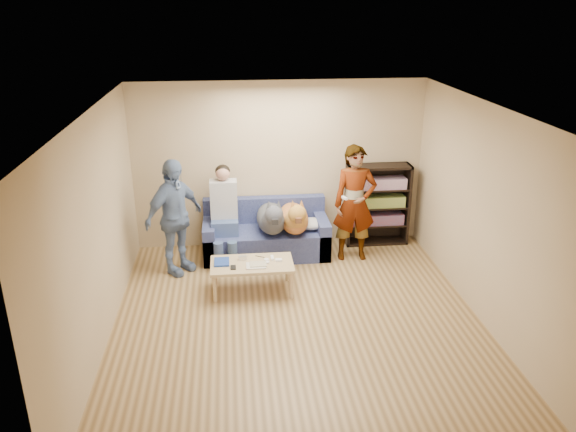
{
  "coord_description": "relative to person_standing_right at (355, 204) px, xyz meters",
  "views": [
    {
      "loc": [
        -0.76,
        -5.88,
        3.7
      ],
      "look_at": [
        0.0,
        1.2,
        0.95
      ],
      "focal_mm": 35.0,
      "sensor_mm": 36.0,
      "label": 1
    }
  ],
  "objects": [
    {
      "name": "headphone_cup_a",
      "position": [
        -1.38,
        -0.93,
        -0.45
      ],
      "size": [
        0.07,
        0.07,
        0.02
      ],
      "primitive_type": "cylinder",
      "color": "silver",
      "rests_on": "coffee_table"
    },
    {
      "name": "notebook_blue",
      "position": [
        -1.98,
        -0.86,
        -0.45
      ],
      "size": [
        0.2,
        0.26,
        0.03
      ],
      "primitive_type": "cube",
      "color": "navy",
      "rests_on": "coffee_table"
    },
    {
      "name": "dog_tan",
      "position": [
        -0.89,
        0.09,
        -0.23
      ],
      "size": [
        0.44,
        1.18,
        0.64
      ],
      "color": "#BE643A",
      "rests_on": "sofa"
    },
    {
      "name": "ground",
      "position": [
        -1.06,
        -1.79,
        -0.88
      ],
      "size": [
        5.0,
        5.0,
        0.0
      ],
      "primitive_type": "plane",
      "color": "brown",
      "rests_on": "ground"
    },
    {
      "name": "person_seated",
      "position": [
        -1.93,
        0.18,
        -0.11
      ],
      "size": [
        0.4,
        0.73,
        1.47
      ],
      "color": "#435595",
      "rests_on": "sofa"
    },
    {
      "name": "dog_gray",
      "position": [
        -1.23,
        0.1,
        -0.22
      ],
      "size": [
        0.45,
        1.27,
        0.64
      ],
      "color": "#494C53",
      "rests_on": "sofa"
    },
    {
      "name": "person_standing_left",
      "position": [
        -2.63,
        -0.19,
        -0.04
      ],
      "size": [
        0.98,
        0.99,
        1.68
      ],
      "primitive_type": "imported",
      "rotation": [
        0.0,
        0.0,
        0.8
      ],
      "color": "#6E8DB0",
      "rests_on": "ground"
    },
    {
      "name": "magazine",
      "position": [
        -1.5,
        -0.99,
        -0.44
      ],
      "size": [
        0.22,
        0.17,
        0.01
      ],
      "primitive_type": "cube",
      "color": "#B1AB8E",
      "rests_on": "coffee_table"
    },
    {
      "name": "coffee_table",
      "position": [
        -1.58,
        -0.91,
        -0.5
      ],
      "size": [
        1.1,
        0.6,
        0.42
      ],
      "color": "tan",
      "rests_on": "ground"
    },
    {
      "name": "pen_orange",
      "position": [
        -1.6,
        -1.07,
        -0.45
      ],
      "size": [
        0.13,
        0.06,
        0.01
      ],
      "primitive_type": "cylinder",
      "rotation": [
        0.0,
        1.57,
        0.35
      ],
      "color": "#CC501C",
      "rests_on": "coffee_table"
    },
    {
      "name": "bookshelf",
      "position": [
        0.49,
        0.54,
        -0.2
      ],
      "size": [
        1.0,
        0.34,
        1.3
      ],
      "color": "black",
      "rests_on": "ground"
    },
    {
      "name": "blanket",
      "position": [
        -0.62,
        0.19,
        -0.37
      ],
      "size": [
        0.44,
        0.37,
        0.15
      ],
      "primitive_type": "ellipsoid",
      "color": "#B5B5BA",
      "rests_on": "sofa"
    },
    {
      "name": "wall_left",
      "position": [
        -3.31,
        -1.79,
        0.42
      ],
      "size": [
        0.0,
        5.0,
        5.0
      ],
      "primitive_type": "plane",
      "rotation": [
        1.57,
        0.0,
        1.57
      ],
      "color": "tan",
      "rests_on": "ground"
    },
    {
      "name": "camera_silver",
      "position": [
        -1.7,
        -0.79,
        -0.43
      ],
      "size": [
        0.11,
        0.06,
        0.05
      ],
      "primitive_type": "cube",
      "color": "silver",
      "rests_on": "coffee_table"
    },
    {
      "name": "controller_b",
      "position": [
        -1.22,
        -0.89,
        -0.44
      ],
      "size": [
        0.09,
        0.06,
        0.03
      ],
      "primitive_type": "cube",
      "color": "white",
      "rests_on": "coffee_table"
    },
    {
      "name": "sofa",
      "position": [
        -1.31,
        0.31,
        -0.6
      ],
      "size": [
        1.9,
        0.85,
        0.82
      ],
      "color": "#515B93",
      "rests_on": "ground"
    },
    {
      "name": "wall_back",
      "position": [
        -1.06,
        0.71,
        0.42
      ],
      "size": [
        4.5,
        0.0,
        4.5
      ],
      "primitive_type": "plane",
      "rotation": [
        1.57,
        0.0,
        0.0
      ],
      "color": "tan",
      "rests_on": "ground"
    },
    {
      "name": "wall_right",
      "position": [
        1.19,
        -1.79,
        0.42
      ],
      "size": [
        0.0,
        5.0,
        5.0
      ],
      "primitive_type": "plane",
      "rotation": [
        1.57,
        0.0,
        -1.57
      ],
      "color": "tan",
      "rests_on": "ground"
    },
    {
      "name": "held_controller",
      "position": [
        -0.2,
        -0.2,
        0.16
      ],
      "size": [
        0.08,
        0.13,
        0.03
      ],
      "primitive_type": "cube",
      "rotation": [
        0.0,
        0.0,
        0.33
      ],
      "color": "white",
      "rests_on": "person_standing_right"
    },
    {
      "name": "wall_front",
      "position": [
        -1.06,
        -4.29,
        0.42
      ],
      "size": [
        4.5,
        0.0,
        4.5
      ],
      "primitive_type": "plane",
      "rotation": [
        -1.57,
        0.0,
        0.0
      ],
      "color": "tan",
      "rests_on": "ground"
    },
    {
      "name": "ceiling",
      "position": [
        -1.06,
        -1.79,
        1.72
      ],
      "size": [
        5.0,
        5.0,
        0.0
      ],
      "primitive_type": "plane",
      "rotation": [
        3.14,
        0.0,
        0.0
      ],
      "color": "white",
      "rests_on": "ground"
    },
    {
      "name": "pen_black",
      "position": [
        -1.46,
        -0.73,
        -0.45
      ],
      "size": [
        0.13,
        0.08,
        0.01
      ],
      "primitive_type": "cylinder",
      "rotation": [
        0.0,
        1.57,
        -0.52
      ],
      "color": "black",
      "rests_on": "coffee_table"
    },
    {
      "name": "headphone_cup_b",
      "position": [
        -1.38,
        -0.85,
        -0.45
      ],
      "size": [
        0.07,
        0.07,
        0.02
      ],
      "primitive_type": "cylinder",
      "color": "white",
      "rests_on": "coffee_table"
    },
    {
      "name": "papers",
      "position": [
        -1.53,
        -1.01,
        -0.45
      ],
      "size": [
        0.26,
        0.2,
        0.02
      ],
      "primitive_type": "cube",
      "color": "beige",
      "rests_on": "coffee_table"
    },
    {
      "name": "person_standing_right",
      "position": [
        0.0,
        0.0,
        0.0
      ],
      "size": [
        0.65,
        0.43,
        1.76
      ],
      "primitive_type": "imported",
      "rotation": [
        0.0,
        0.0,
        -0.02
      ],
      "color": "gray",
      "rests_on": "ground"
    },
    {
      "name": "controller_a",
      "position": [
        -1.3,
        -0.81,
        -0.44
      ],
      "size": [
        0.04,
        0.13,
        0.03
      ],
      "primitive_type": "cube",
      "color": "white",
      "rests_on": "coffee_table"
    },
    {
      "name": "wallet",
      "position": [
        -1.83,
        -1.03,
        -0.45
      ],
      "size": [
        0.07,
        0.12,
        0.02
      ],
      "primitive_type": "cube",
      "color": "black",
      "rests_on": "coffee_table"
    }
  ]
}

